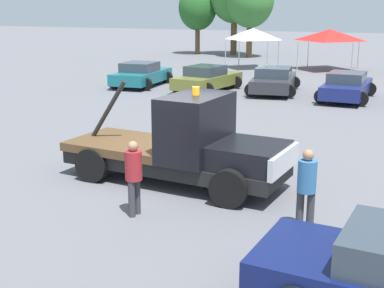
% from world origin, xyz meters
% --- Properties ---
extents(ground_plane, '(160.00, 160.00, 0.00)m').
position_xyz_m(ground_plane, '(0.00, 0.00, 0.00)').
color(ground_plane, slate).
extents(tow_truck, '(5.94, 2.53, 2.51)m').
position_xyz_m(tow_truck, '(0.36, -0.03, 0.96)').
color(tow_truck, black).
rests_on(tow_truck, ground).
extents(person_near_truck, '(0.37, 0.37, 1.68)m').
position_xyz_m(person_near_truck, '(3.69, -1.73, 0.97)').
color(person_near_truck, '#38383D').
rests_on(person_near_truck, ground).
extents(person_at_hood, '(0.37, 0.37, 1.64)m').
position_xyz_m(person_at_hood, '(0.17, -2.36, 0.95)').
color(person_at_hood, '#38383D').
rests_on(person_at_hood, ground).
extents(parked_car_teal, '(2.73, 4.48, 1.34)m').
position_xyz_m(parked_car_teal, '(-8.73, 14.35, 0.65)').
color(parked_car_teal, '#196670').
rests_on(parked_car_teal, ground).
extents(parked_car_olive, '(2.88, 4.63, 1.34)m').
position_xyz_m(parked_car_olive, '(-4.72, 14.18, 0.65)').
color(parked_car_olive, olive).
rests_on(parked_car_olive, ground).
extents(parked_car_charcoal, '(2.94, 4.81, 1.34)m').
position_xyz_m(parked_car_charcoal, '(-1.35, 14.93, 0.65)').
color(parked_car_charcoal, '#2D2D33').
rests_on(parked_car_charcoal, ground).
extents(parked_car_navy, '(2.48, 4.59, 1.34)m').
position_xyz_m(parked_car_navy, '(2.37, 14.25, 0.65)').
color(parked_car_navy, navy).
rests_on(parked_car_navy, ground).
extents(canopy_tent_white, '(3.06, 3.06, 2.82)m').
position_xyz_m(canopy_tent_white, '(-5.56, 25.02, 2.41)').
color(canopy_tent_white, '#9E9EA3').
rests_on(canopy_tent_white, ground).
extents(canopy_tent_red, '(3.63, 3.63, 2.79)m').
position_xyz_m(canopy_tent_red, '(-0.43, 26.15, 2.40)').
color(canopy_tent_red, '#9E9EA3').
rests_on(canopy_tent_red, ground).
extents(tree_left, '(3.98, 3.98, 7.11)m').
position_xyz_m(tree_left, '(-8.23, 32.81, 4.77)').
color(tree_left, brown).
rests_on(tree_left, ground).
extents(tree_right, '(3.43, 3.43, 6.12)m').
position_xyz_m(tree_right, '(-13.54, 34.03, 4.11)').
color(tree_right, brown).
rests_on(tree_right, ground).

